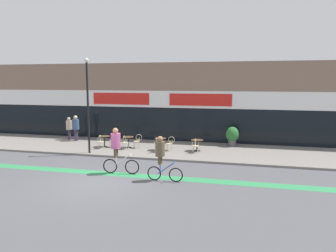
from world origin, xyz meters
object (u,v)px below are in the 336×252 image
cafe_chair_1_side (137,140)px  pedestrian_far_end (69,126)px  cafe_chair_0_near (100,141)px  cafe_chair_3_near (195,145)px  bistro_table_1 (128,140)px  cafe_chair_0_side (113,139)px  pedestrian_near_end (76,126)px  cyclist_0 (161,155)px  bistro_table_0 (104,139)px  lamp_post (88,99)px  bistro_table_2 (160,142)px  cafe_chair_2_side (170,143)px  planter_pot (232,136)px  cafe_chair_1_near (125,141)px  bistro_table_3 (197,143)px  cafe_chair_2_near (158,144)px  cyclist_1 (117,147)px

cafe_chair_1_side → pedestrian_far_end: size_ratio=0.54×
cafe_chair_0_near → cafe_chair_3_near: size_ratio=1.00×
bistro_table_1 → cafe_chair_0_side: size_ratio=0.79×
cafe_chair_0_side → pedestrian_near_end: size_ratio=0.49×
cafe_chair_0_side → pedestrian_far_end: size_ratio=0.54×
cafe_chair_0_near → cafe_chair_1_side: bearing=-78.8°
cafe_chair_1_side → cyclist_0: size_ratio=0.45×
bistro_table_0 → lamp_post: (-0.12, -1.88, 2.70)m
cafe_chair_0_side → bistro_table_2: bearing=174.7°
bistro_table_1 → cafe_chair_0_near: 1.78m
bistro_table_2 → cafe_chair_0_near: bearing=-172.9°
bistro_table_0 → bistro_table_2: bearing=-2.2°
cafe_chair_2_side → cyclist_0: cyclist_0 is taller
cafe_chair_0_side → cyclist_0: size_ratio=0.45×
bistro_table_0 → pedestrian_far_end: 4.09m
cafe_chair_2_side → cafe_chair_1_side: bearing=-4.2°
bistro_table_2 → cyclist_0: cyclist_0 is taller
bistro_table_1 → cyclist_0: cyclist_0 is taller
bistro_table_0 → planter_pot: size_ratio=0.55×
bistro_table_1 → cafe_chair_1_near: (0.00, -0.63, 0.01)m
bistro_table_3 → cafe_chair_2_near: bearing=-157.1°
cafe_chair_0_side → pedestrian_near_end: (-3.57, 1.55, 0.57)m
cafe_chair_0_side → planter_pot: (7.51, 2.25, 0.19)m
cafe_chair_1_side → cafe_chair_2_side: bearing=164.7°
cafe_chair_0_side → cafe_chair_3_near: bearing=172.7°
bistro_table_3 → cafe_chair_0_near: bearing=-172.4°
cyclist_0 → cafe_chair_2_near: bearing=108.7°
bistro_table_1 → pedestrian_far_end: (-5.25, 1.66, 0.48)m
cafe_chair_0_near → cafe_chair_1_near: same height
lamp_post → cyclist_0: 7.19m
cafe_chair_0_near → cafe_chair_1_side: size_ratio=1.00×
cafe_chair_1_side → lamp_post: bearing=33.2°
bistro_table_3 → lamp_post: size_ratio=0.13×
planter_pot → cafe_chair_0_near: bearing=-160.5°
bistro_table_0 → cyclist_0: (5.46, -5.86, 0.55)m
bistro_table_2 → cafe_chair_2_near: size_ratio=0.85×
cyclist_1 → pedestrian_far_end: cyclist_1 is taller
pedestrian_near_end → cafe_chair_1_side: bearing=169.2°
bistro_table_3 → pedestrian_near_end: size_ratio=0.41×
bistro_table_2 → cyclist_1: size_ratio=0.35×
cafe_chair_3_near → pedestrian_near_end: bearing=75.2°
cafe_chair_2_near → lamp_post: 4.92m
cafe_chair_1_side → planter_pot: size_ratio=0.69×
cafe_chair_2_near → pedestrian_far_end: pedestrian_far_end is taller
bistro_table_3 → cafe_chair_0_side: cafe_chair_0_side is taller
bistro_table_0 → cafe_chair_2_side: bearing=-1.9°
bistro_table_1 → cafe_chair_2_side: bearing=-5.8°
pedestrian_far_end → cyclist_1: bearing=-56.9°
cafe_chair_1_near → pedestrian_far_end: (-5.25, 2.29, 0.47)m
cafe_chair_3_near → pedestrian_near_end: pedestrian_near_end is taller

